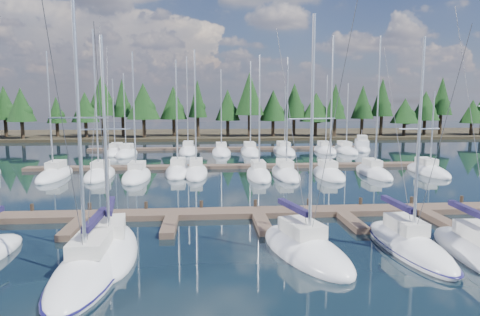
{
  "coord_description": "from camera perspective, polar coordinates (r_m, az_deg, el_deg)",
  "views": [
    {
      "loc": [
        -3.62,
        -11.73,
        8.14
      ],
      "look_at": [
        -0.91,
        22.0,
        3.63
      ],
      "focal_mm": 32.0,
      "sensor_mm": 36.0,
      "label": 1
    }
  ],
  "objects": [
    {
      "name": "tree_line",
      "position": [
        91.99,
        -2.33,
        7.19
      ],
      "size": [
        184.04,
        12.13,
        13.62
      ],
      "color": "black",
      "rests_on": "far_shore"
    },
    {
      "name": "motor_yacht_right",
      "position": [
        74.38,
        15.91,
        1.38
      ],
      "size": [
        4.93,
        8.62,
        4.08
      ],
      "color": "white",
      "rests_on": "ground"
    },
    {
      "name": "main_dock",
      "position": [
        30.36,
        2.43,
        -7.56
      ],
      "size": [
        44.0,
        6.13,
        0.9
      ],
      "color": "brown",
      "rests_on": "ground"
    },
    {
      "name": "front_sailboat_2",
      "position": [
        24.62,
        -16.9,
        -11.37
      ],
      "size": [
        4.2,
        9.07,
        12.2
      ],
      "color": "white",
      "rests_on": "ground"
    },
    {
      "name": "front_sailboat_4",
      "position": [
        25.69,
        21.53,
        -10.77
      ],
      "size": [
        2.95,
        8.95,
        12.19
      ],
      "color": "white",
      "rests_on": "ground"
    },
    {
      "name": "ground",
      "position": [
        42.67,
        0.36,
        -3.4
      ],
      "size": [
        260.0,
        260.0,
        0.0
      ],
      "primitive_type": "plane",
      "color": "black",
      "rests_on": "ground"
    },
    {
      "name": "far_shore",
      "position": [
        102.09,
        -2.56,
        3.18
      ],
      "size": [
        220.0,
        30.0,
        0.6
      ],
      "primitive_type": "cube",
      "color": "#2F281A",
      "rests_on": "ground"
    },
    {
      "name": "front_sailboat_1",
      "position": [
        22.1,
        -19.47,
        -13.7
      ],
      "size": [
        3.01,
        9.62,
        13.46
      ],
      "color": "white",
      "rests_on": "ground"
    },
    {
      "name": "back_sailboat_rows",
      "position": [
        57.04,
        -0.75,
        -0.34
      ],
      "size": [
        43.96,
        33.04,
        16.26
      ],
      "color": "white",
      "rests_on": "ground"
    },
    {
      "name": "back_docks",
      "position": [
        61.93,
        -1.21,
        0.23
      ],
      "size": [
        50.0,
        21.8,
        0.4
      ],
      "color": "brown",
      "rests_on": "ground"
    },
    {
      "name": "front_sailboat_3",
      "position": [
        23.66,
        8.65,
        -11.89
      ],
      "size": [
        5.09,
        8.75,
        13.19
      ],
      "color": "white",
      "rests_on": "ground"
    }
  ]
}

